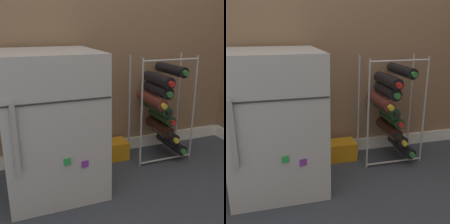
% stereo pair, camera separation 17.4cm
% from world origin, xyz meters
% --- Properties ---
extents(ground_plane, '(14.00, 14.00, 0.00)m').
position_xyz_m(ground_plane, '(0.00, 0.00, 0.00)').
color(ground_plane, '#333842').
extents(mini_fridge, '(0.52, 0.57, 0.79)m').
position_xyz_m(mini_fridge, '(-0.53, 0.41, 0.39)').
color(mini_fridge, '#B7BABF').
rests_on(mini_fridge, ground_plane).
extents(wine_rack, '(0.41, 0.33, 0.72)m').
position_xyz_m(wine_rack, '(0.24, 0.52, 0.37)').
color(wine_rack, '#B2B2B7').
rests_on(wine_rack, ground_plane).
extents(soda_box, '(0.20, 0.14, 0.13)m').
position_xyz_m(soda_box, '(-0.08, 0.61, 0.06)').
color(soda_box, orange).
rests_on(soda_box, ground_plane).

